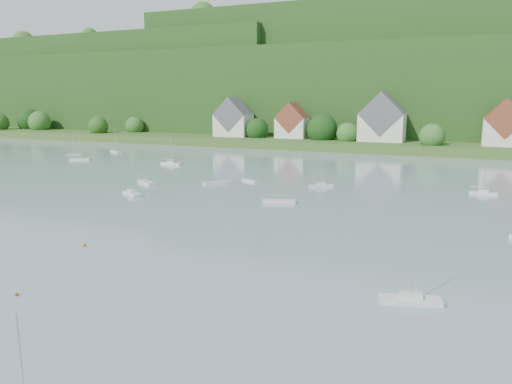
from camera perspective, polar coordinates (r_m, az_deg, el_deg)
far_shore_strip at (r=198.24m, az=13.58°, el=5.73°), size 600.00×60.00×3.00m
forested_ridge at (r=265.31m, az=16.47°, el=11.48°), size 620.00×181.22×69.89m
village_building_0 at (r=202.14m, az=-2.68°, el=8.40°), size 14.00×10.40×16.00m
village_building_1 at (r=194.48m, az=4.29°, el=8.05°), size 12.00×9.36×14.00m
village_building_2 at (r=185.03m, az=14.60°, el=8.05°), size 16.00×11.44×18.00m
village_building_3 at (r=181.32m, az=27.15°, el=6.88°), size 13.00×10.40×15.50m
near_sailboat_3 at (r=48.25m, az=17.68°, el=-11.89°), size 5.86×3.11×7.62m
mooring_buoy_0 at (r=53.19m, az=-26.30°, el=-10.85°), size 0.38×0.38×0.38m
mooring_buoy_3 at (r=66.58m, az=-19.50°, el=-6.01°), size 0.44×0.44×0.44m
far_sailboat_cluster at (r=111.90m, az=11.60°, el=1.34°), size 196.02×75.05×8.71m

